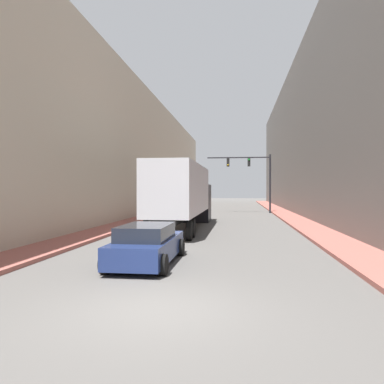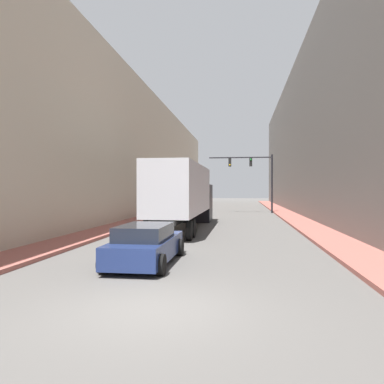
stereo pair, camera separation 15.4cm
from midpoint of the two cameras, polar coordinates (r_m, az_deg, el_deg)
ground_plane at (r=8.28m, az=-5.59°, el=-17.39°), size 200.00×200.00×0.00m
sidewalk_right at (r=38.01m, az=14.34°, el=-3.31°), size 2.08×80.00×0.15m
sidewalk_left at (r=38.59m, az=-4.36°, el=-3.24°), size 2.08×80.00×0.15m
building_right at (r=38.98m, az=20.33°, el=8.29°), size 6.00×80.00×15.78m
building_left at (r=39.74m, az=-10.11°, el=5.86°), size 6.00×80.00×12.61m
semi_truck at (r=24.05m, az=-0.91°, el=-0.27°), size 2.47×13.74×3.99m
sedan_car at (r=12.92m, az=-6.66°, el=-7.96°), size 1.99×4.66×1.34m
traffic_signal_gantry at (r=40.71m, az=9.90°, el=2.98°), size 6.81×0.35×6.26m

